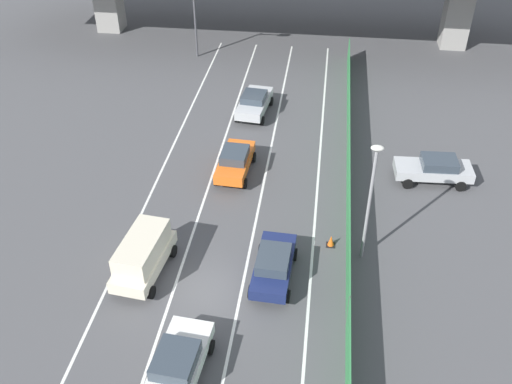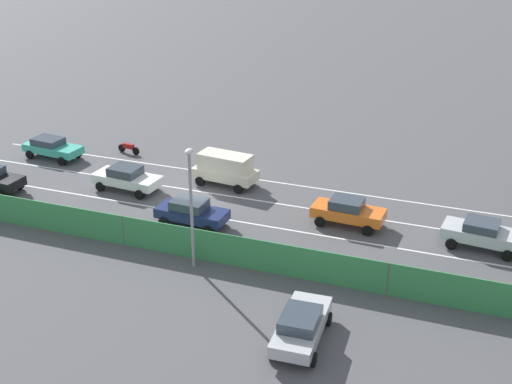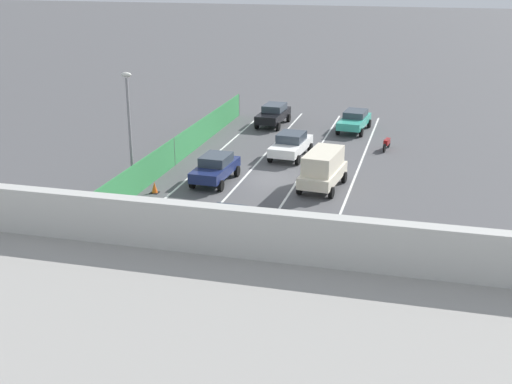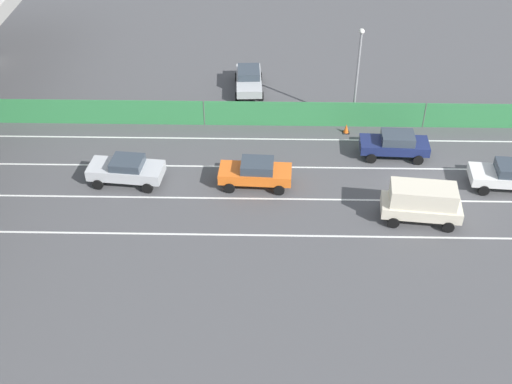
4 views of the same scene
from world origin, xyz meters
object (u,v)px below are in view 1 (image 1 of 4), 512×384
car_sedan_navy (274,264)px  car_sedan_silver (254,102)px  car_van_cream (143,254)px  street_lamp (371,192)px  parked_wagon_silver (434,168)px  car_hatchback_white (177,365)px  traffic_light (206,11)px  traffic_cone (331,241)px  car_taxi_orange (235,161)px

car_sedan_navy → car_sedan_silver: 16.63m
car_van_cream → street_lamp: 11.28m
parked_wagon_silver → street_lamp: bearing=-120.9°
car_sedan_silver → car_hatchback_white: 22.58m
car_sedan_navy → street_lamp: size_ratio=0.65×
car_sedan_navy → street_lamp: bearing=26.6°
car_sedan_navy → car_hatchback_white: bearing=-117.3°
car_van_cream → car_hatchback_white: car_van_cream is taller
traffic_light → traffic_cone: bearing=-64.2°
car_sedan_navy → car_taxi_orange: car_taxi_orange is taller
car_van_cream → car_hatchback_white: 6.56m
car_sedan_navy → car_taxi_orange: size_ratio=1.00×
traffic_light → car_hatchback_white: bearing=-80.7°
street_lamp → car_sedan_silver: bearing=117.7°
car_sedan_silver → traffic_light: bearing=119.2°
car_hatchback_white → traffic_light: (-5.24, 32.15, 3.07)m
traffic_cone → car_van_cream: bearing=-160.4°
street_lamp → traffic_cone: (-1.58, 0.60, -3.77)m
car_sedan_navy → traffic_cone: car_sedan_navy is taller
street_lamp → traffic_light: bearing=118.3°
car_van_cream → parked_wagon_silver: car_van_cream is taller
car_sedan_navy → car_sedan_silver: bearing=100.8°
car_van_cream → traffic_cone: size_ratio=7.05×
car_sedan_silver → car_taxi_orange: (-0.15, -7.67, 0.02)m
car_sedan_navy → traffic_cone: bearing=45.3°
car_van_cream → car_sedan_silver: (3.17, 16.80, -0.34)m
parked_wagon_silver → street_lamp: 9.05m
car_van_cream → traffic_cone: bearing=19.6°
car_sedan_silver → car_hatchback_white: bearing=-90.2°
car_van_cream → street_lamp: (10.60, 2.62, 2.83)m
car_van_cream → car_sedan_silver: 17.10m
traffic_light → car_sedan_navy: bearing=-71.9°
traffic_cone → street_lamp: bearing=-20.7°
car_sedan_navy → car_taxi_orange: (-3.28, 8.67, 0.01)m
traffic_light → street_lamp: size_ratio=0.85×
car_taxi_orange → street_lamp: (7.58, -6.51, 3.16)m
car_hatchback_white → parked_wagon_silver: bearing=52.8°
car_taxi_orange → parked_wagon_silver: car_taxi_orange is taller
car_sedan_silver → parked_wagon_silver: (11.78, -6.91, -0.01)m
traffic_cone → parked_wagon_silver: bearing=48.3°
car_van_cream → car_sedan_navy: bearing=4.2°
car_taxi_orange → traffic_light: (-5.18, 17.23, 3.05)m
car_sedan_navy → street_lamp: street_lamp is taller
car_hatchback_white → car_van_cream: bearing=118.0°
car_taxi_orange → traffic_light: bearing=106.7°
car_van_cream → traffic_light: traffic_light is taller
car_sedan_navy → traffic_light: 27.42m
car_sedan_navy → traffic_light: traffic_light is taller
parked_wagon_silver → car_sedan_silver: bearing=149.6°
traffic_light → car_van_cream: bearing=-85.3°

